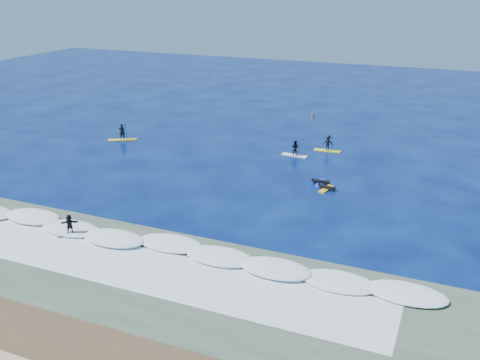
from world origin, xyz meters
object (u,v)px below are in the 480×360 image
at_px(sup_paddler_left, 122,134).
at_px(sup_paddler_center, 295,149).
at_px(prone_paddler_far, 320,182).
at_px(wave_surfer, 70,225).
at_px(sup_paddler_right, 328,144).
at_px(prone_paddler_near, 326,188).
at_px(marker_buoy, 313,115).

xyz_separation_m(sup_paddler_left, sup_paddler_center, (20.02, 2.17, 0.02)).
height_order(prone_paddler_far, wave_surfer, wave_surfer).
height_order(sup_paddler_right, prone_paddler_near, sup_paddler_right).
bearing_deg(marker_buoy, sup_paddler_center, -80.57).
height_order(sup_paddler_right, prone_paddler_far, sup_paddler_right).
bearing_deg(sup_paddler_left, prone_paddler_far, -40.11).
bearing_deg(sup_paddler_left, wave_surfer, -93.37).
height_order(sup_paddler_left, sup_paddler_center, sup_paddler_left).
xyz_separation_m(sup_paddler_center, marker_buoy, (-2.86, 17.20, -0.43)).
distance_m(sup_paddler_left, prone_paddler_near, 26.16).
distance_m(prone_paddler_near, marker_buoy, 26.61).
relative_size(wave_surfer, marker_buoy, 3.10).
relative_size(prone_paddler_near, wave_surfer, 1.03).
bearing_deg(prone_paddler_near, prone_paddler_far, 47.45).
distance_m(sup_paddler_left, sup_paddler_center, 20.14).
xyz_separation_m(wave_surfer, marker_buoy, (6.49, 41.39, -0.56)).
bearing_deg(sup_paddler_left, prone_paddler_near, -42.29).
distance_m(sup_paddler_center, marker_buoy, 17.44).
relative_size(sup_paddler_right, wave_surfer, 1.42).
distance_m(sup_paddler_center, prone_paddler_near, 9.77).
distance_m(prone_paddler_near, wave_surfer, 21.89).
relative_size(sup_paddler_right, prone_paddler_near, 1.38).
bearing_deg(sup_paddler_right, wave_surfer, -118.86).
distance_m(sup_paddler_left, marker_buoy, 25.89).
bearing_deg(sup_paddler_right, prone_paddler_near, -81.18).
bearing_deg(sup_paddler_left, sup_paddler_center, -23.04).
relative_size(sup_paddler_left, prone_paddler_near, 1.50).
relative_size(prone_paddler_far, wave_surfer, 1.07).
height_order(sup_paddler_center, sup_paddler_right, sup_paddler_right).
distance_m(sup_paddler_right, prone_paddler_far, 10.07).
bearing_deg(wave_surfer, marker_buoy, 47.26).
bearing_deg(marker_buoy, prone_paddler_near, -71.80).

